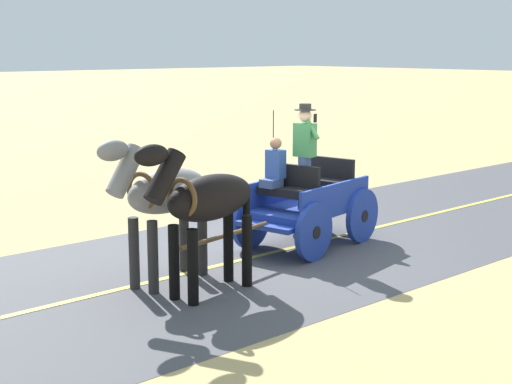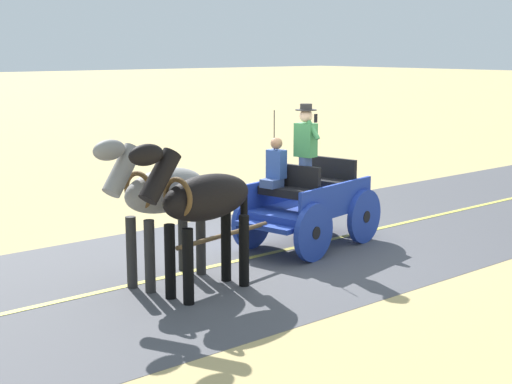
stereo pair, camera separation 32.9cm
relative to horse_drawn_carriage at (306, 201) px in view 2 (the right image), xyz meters
The scene contains 7 objects.
ground_plane 0.90m from the horse_drawn_carriage, 84.45° to the left, with size 200.00×200.00×0.00m, color tan.
road_surface 0.90m from the horse_drawn_carriage, 84.45° to the left, with size 5.58×160.00×0.01m, color #4C4C51.
road_centre_stripe 0.89m from the horse_drawn_carriage, 84.45° to the left, with size 0.12×160.00×0.00m, color #DBCC4C.
horse_drawn_carriage is the anchor object (origin of this frame).
horse_near_side 3.10m from the horse_drawn_carriage, 108.06° to the left, with size 0.77×2.15×2.21m.
horse_off_side 3.10m from the horse_drawn_carriage, 92.75° to the left, with size 0.90×2.15×2.21m.
traffic_cone 3.13m from the horse_drawn_carriage, 34.05° to the right, with size 0.32×0.32×0.50m, color orange.
Camera 2 is at (-9.24, 8.45, 3.39)m, focal length 52.84 mm.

